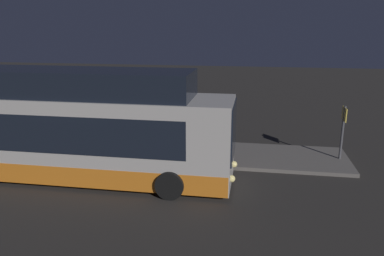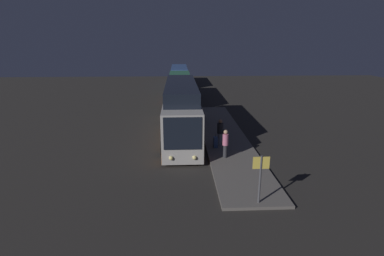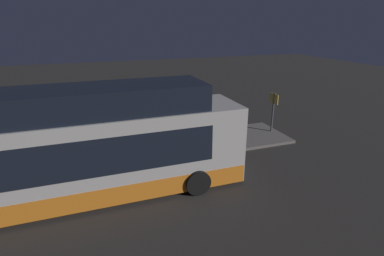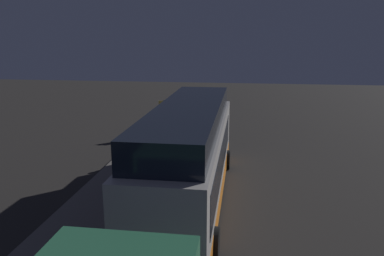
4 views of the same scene
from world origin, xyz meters
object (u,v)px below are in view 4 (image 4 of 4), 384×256
object	(u,v)px
suitcase	(154,163)
sign_post	(164,112)
passenger_boarding	(156,140)
passenger_waiting	(144,153)
bus_lead	(191,160)

from	to	relation	value
suitcase	sign_post	xyz separation A→B (m)	(7.24, 1.04, 1.09)
passenger_boarding	sign_post	world-z (taller)	sign_post
passenger_waiting	sign_post	world-z (taller)	sign_post
bus_lead	suitcase	distance (m)	4.10
passenger_waiting	bus_lead	bearing A→B (deg)	-168.37
passenger_waiting	sign_post	distance (m)	7.73
passenger_boarding	suitcase	size ratio (longest dim) A/B	1.87
passenger_boarding	suitcase	xyz separation A→B (m)	(-1.87, -0.36, -0.61)
passenger_waiting	suitcase	distance (m)	0.84
passenger_boarding	sign_post	xyz separation A→B (m)	(5.37, 0.68, 0.48)
passenger_boarding	bus_lead	bearing A→B (deg)	111.42
bus_lead	passenger_waiting	world-z (taller)	bus_lead
bus_lead	passenger_waiting	size ratio (longest dim) A/B	6.75
passenger_waiting	suitcase	size ratio (longest dim) A/B	1.92
passenger_boarding	passenger_waiting	world-z (taller)	passenger_waiting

